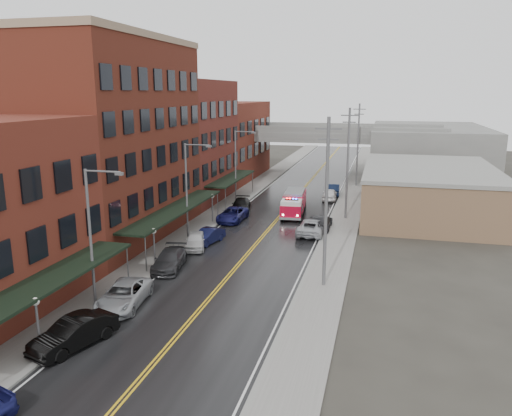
# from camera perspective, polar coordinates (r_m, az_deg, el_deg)

# --- Properties ---
(ground) EXTENTS (220.00, 220.00, 0.00)m
(ground) POSITION_cam_1_polar(r_m,az_deg,el_deg) (25.48, -14.09, -19.54)
(ground) COLOR #2D2B26
(ground) RESTS_ON ground
(road) EXTENTS (11.00, 160.00, 0.02)m
(road) POSITION_cam_1_polar(r_m,az_deg,el_deg) (51.66, 1.75, -2.12)
(road) COLOR black
(road) RESTS_ON ground
(sidewalk_left) EXTENTS (3.00, 160.00, 0.15)m
(sidewalk_left) POSITION_cam_1_polar(r_m,az_deg,el_deg) (53.64, -5.88, -1.54)
(sidewalk_left) COLOR slate
(sidewalk_left) RESTS_ON ground
(sidewalk_right) EXTENTS (3.00, 160.00, 0.15)m
(sidewalk_right) POSITION_cam_1_polar(r_m,az_deg,el_deg) (50.62, 9.85, -2.56)
(sidewalk_right) COLOR slate
(sidewalk_right) RESTS_ON ground
(curb_left) EXTENTS (0.30, 160.00, 0.15)m
(curb_left) POSITION_cam_1_polar(r_m,az_deg,el_deg) (53.11, -4.21, -1.65)
(curb_left) COLOR gray
(curb_left) RESTS_ON ground
(curb_right) EXTENTS (0.30, 160.00, 0.15)m
(curb_right) POSITION_cam_1_polar(r_m,az_deg,el_deg) (50.76, 7.99, -2.45)
(curb_right) COLOR gray
(curb_right) RESTS_ON ground
(brick_building_b) EXTENTS (9.00, 20.00, 18.00)m
(brick_building_b) POSITION_cam_1_polar(r_m,az_deg,el_deg) (48.34, -15.78, 7.19)
(brick_building_b) COLOR #5C2718
(brick_building_b) RESTS_ON ground
(brick_building_c) EXTENTS (9.00, 15.00, 15.00)m
(brick_building_c) POSITION_cam_1_polar(r_m,az_deg,el_deg) (64.17, -7.87, 7.56)
(brick_building_c) COLOR maroon
(brick_building_c) RESTS_ON ground
(brick_building_far) EXTENTS (9.00, 20.00, 12.00)m
(brick_building_far) POSITION_cam_1_polar(r_m,az_deg,el_deg) (80.71, -3.14, 7.71)
(brick_building_far) COLOR maroon
(brick_building_far) RESTS_ON ground
(tan_building) EXTENTS (14.00, 22.00, 5.00)m
(tan_building) POSITION_cam_1_polar(r_m,az_deg,el_deg) (59.92, 19.06, 1.73)
(tan_building) COLOR brown
(tan_building) RESTS_ON ground
(right_far_block) EXTENTS (18.00, 30.00, 8.00)m
(right_far_block) POSITION_cam_1_polar(r_m,az_deg,el_deg) (89.46, 18.98, 6.26)
(right_far_block) COLOR slate
(right_far_block) RESTS_ON ground
(awning_0) EXTENTS (2.60, 16.00, 3.09)m
(awning_0) POSITION_cam_1_polar(r_m,az_deg,el_deg) (30.99, -23.25, -8.00)
(awning_0) COLOR black
(awning_0) RESTS_ON ground
(awning_1) EXTENTS (2.60, 18.00, 3.09)m
(awning_1) POSITION_cam_1_polar(r_m,az_deg,el_deg) (46.71, -9.13, -0.16)
(awning_1) COLOR black
(awning_1) RESTS_ON ground
(awning_2) EXTENTS (2.60, 13.00, 3.09)m
(awning_2) POSITION_cam_1_polar(r_m,az_deg,el_deg) (62.82, -2.82, 3.39)
(awning_2) COLOR black
(awning_2) RESTS_ON ground
(globe_lamp_0) EXTENTS (0.44, 0.44, 3.12)m
(globe_lamp_0) POSITION_cam_1_polar(r_m,az_deg,el_deg) (29.15, -23.80, -10.82)
(globe_lamp_0) COLOR #59595B
(globe_lamp_0) RESTS_ON ground
(globe_lamp_1) EXTENTS (0.44, 0.44, 3.12)m
(globe_lamp_1) POSITION_cam_1_polar(r_m,az_deg,el_deg) (40.30, -11.60, -3.40)
(globe_lamp_1) COLOR #59595B
(globe_lamp_1) RESTS_ON ground
(globe_lamp_2) EXTENTS (0.44, 0.44, 3.12)m
(globe_lamp_2) POSITION_cam_1_polar(r_m,az_deg,el_deg) (52.82, -5.02, 0.75)
(globe_lamp_2) COLOR #59595B
(globe_lamp_2) RESTS_ON ground
(street_lamp_0) EXTENTS (2.64, 0.22, 9.00)m
(street_lamp_0) POSITION_cam_1_polar(r_m,az_deg,el_deg) (32.90, -18.10, -2.35)
(street_lamp_0) COLOR #59595B
(street_lamp_0) RESTS_ON ground
(street_lamp_1) EXTENTS (2.64, 0.22, 9.00)m
(street_lamp_1) POSITION_cam_1_polar(r_m,az_deg,el_deg) (46.81, -7.68, 2.66)
(street_lamp_1) COLOR #59595B
(street_lamp_1) RESTS_ON ground
(street_lamp_2) EXTENTS (2.64, 0.22, 9.00)m
(street_lamp_2) POSITION_cam_1_polar(r_m,az_deg,el_deg) (61.74, -2.14, 5.29)
(street_lamp_2) COLOR #59595B
(street_lamp_2) RESTS_ON ground
(utility_pole_0) EXTENTS (1.80, 0.24, 12.00)m
(utility_pole_0) POSITION_cam_1_polar(r_m,az_deg,el_deg) (34.62, 8.04, 0.85)
(utility_pole_0) COLOR #59595B
(utility_pole_0) RESTS_ON ground
(utility_pole_1) EXTENTS (1.80, 0.24, 12.00)m
(utility_pole_1) POSITION_cam_1_polar(r_m,az_deg,el_deg) (54.27, 10.44, 5.19)
(utility_pole_1) COLOR #59595B
(utility_pole_1) RESTS_ON ground
(utility_pole_2) EXTENTS (1.80, 0.24, 12.00)m
(utility_pole_2) POSITION_cam_1_polar(r_m,az_deg,el_deg) (74.10, 11.57, 7.22)
(utility_pole_2) COLOR #59595B
(utility_pole_2) RESTS_ON ground
(overpass) EXTENTS (40.00, 10.00, 7.50)m
(overpass) POSITION_cam_1_polar(r_m,az_deg,el_deg) (81.73, 6.73, 7.70)
(overpass) COLOR slate
(overpass) RESTS_ON ground
(fire_truck) EXTENTS (3.29, 7.30, 2.61)m
(fire_truck) POSITION_cam_1_polar(r_m,az_deg,el_deg) (56.23, 4.33, 0.58)
(fire_truck) COLOR #B70825
(fire_truck) RESTS_ON ground
(parked_car_left_1) EXTENTS (3.21, 5.28, 1.64)m
(parked_car_left_1) POSITION_cam_1_polar(r_m,az_deg,el_deg) (29.61, -20.07, -13.28)
(parked_car_left_1) COLOR black
(parked_car_left_1) RESTS_ON ground
(parked_car_left_2) EXTENTS (3.19, 5.68, 1.50)m
(parked_car_left_2) POSITION_cam_1_polar(r_m,az_deg,el_deg) (33.88, -14.91, -9.61)
(parked_car_left_2) COLOR #989B9F
(parked_car_left_2) RESTS_ON ground
(parked_car_left_3) EXTENTS (2.88, 5.33, 1.47)m
(parked_car_left_3) POSITION_cam_1_polar(r_m,az_deg,el_deg) (39.94, -9.86, -5.86)
(parked_car_left_3) COLOR #29292C
(parked_car_left_3) RESTS_ON ground
(parked_car_left_4) EXTENTS (2.71, 4.59, 1.46)m
(parked_car_left_4) POSITION_cam_1_polar(r_m,az_deg,el_deg) (44.73, -6.91, -3.68)
(parked_car_left_4) COLOR silver
(parked_car_left_4) RESTS_ON ground
(parked_car_left_5) EXTENTS (2.37, 4.38, 1.37)m
(parked_car_left_5) POSITION_cam_1_polar(r_m,az_deg,el_deg) (45.99, -5.56, -3.23)
(parked_car_left_5) COLOR black
(parked_car_left_5) RESTS_ON ground
(parked_car_left_6) EXTENTS (2.54, 5.32, 1.46)m
(parked_car_left_6) POSITION_cam_1_polar(r_m,az_deg,el_deg) (53.68, -2.71, -0.75)
(parked_car_left_6) COLOR #151751
(parked_car_left_6) RESTS_ON ground
(parked_car_left_7) EXTENTS (2.70, 5.10, 1.41)m
(parked_car_left_7) POSITION_cam_1_polar(r_m,az_deg,el_deg) (58.32, -1.76, 0.35)
(parked_car_left_7) COLOR black
(parked_car_left_7) RESTS_ON ground
(parked_car_right_0) EXTENTS (2.69, 5.52, 1.51)m
(parked_car_right_0) POSITION_cam_1_polar(r_m,az_deg,el_deg) (48.99, 6.47, -2.15)
(parked_car_right_0) COLOR #A8ABB0
(parked_car_right_0) RESTS_ON ground
(parked_car_right_1) EXTENTS (2.21, 5.42, 1.57)m
(parked_car_right_1) POSITION_cam_1_polar(r_m,az_deg,el_deg) (50.73, 7.30, -1.60)
(parked_car_right_1) COLOR #2A2A2D
(parked_car_right_1) RESTS_ON ground
(parked_car_right_2) EXTENTS (1.97, 4.54, 1.52)m
(parked_car_right_2) POSITION_cam_1_polar(r_m,az_deg,el_deg) (64.74, 8.43, 1.55)
(parked_car_right_2) COLOR white
(parked_car_right_2) RESTS_ON ground
(parked_car_right_3) EXTENTS (2.06, 4.91, 1.58)m
(parked_car_right_3) POSITION_cam_1_polar(r_m,az_deg,el_deg) (67.97, 8.79, 2.11)
(parked_car_right_3) COLOR black
(parked_car_right_3) RESTS_ON ground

